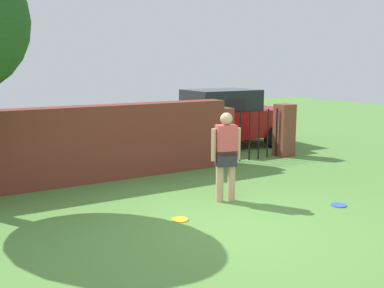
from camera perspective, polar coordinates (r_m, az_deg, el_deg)
name	(u,v)px	position (r m, az deg, el deg)	size (l,w,h in m)	color
ground_plane	(227,227)	(6.97, 4.48, -10.54)	(40.00, 40.00, 0.00)	#568C3D
brick_wall	(63,146)	(9.49, -16.10, -0.30)	(7.58, 0.50, 1.61)	brown
person	(226,153)	(8.01, 4.34, -1.13)	(0.52, 0.32, 1.62)	tan
fence_gate	(254,133)	(11.68, 7.94, 1.40)	(2.48, 0.44, 1.40)	brown
car	(221,119)	(13.27, 3.68, 3.24)	(4.20, 1.93, 1.72)	#A51111
frisbee_yellow	(180,219)	(7.25, -1.56, -9.60)	(0.27, 0.27, 0.02)	yellow
frisbee_blue	(338,205)	(8.35, 18.16, -7.43)	(0.27, 0.27, 0.02)	blue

